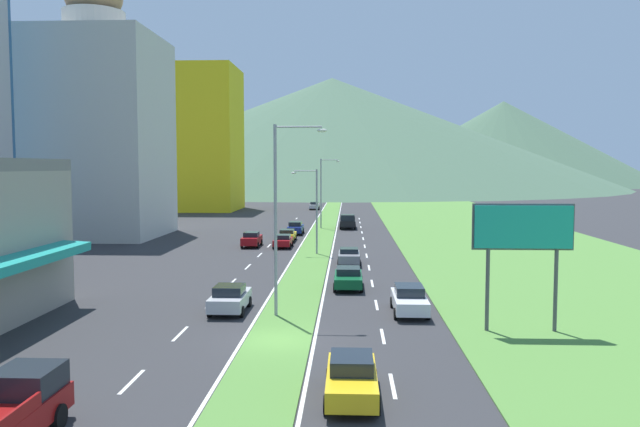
% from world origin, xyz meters
% --- Properties ---
extents(ground_plane, '(600.00, 600.00, 0.00)m').
position_xyz_m(ground_plane, '(0.00, 0.00, 0.00)').
color(ground_plane, '#2D2D30').
extents(grass_median, '(3.20, 240.00, 0.06)m').
position_xyz_m(grass_median, '(0.00, 60.00, 0.03)').
color(grass_median, '#518438').
rests_on(grass_median, ground_plane).
extents(grass_verge_right, '(24.00, 240.00, 0.06)m').
position_xyz_m(grass_verge_right, '(20.60, 60.00, 0.03)').
color(grass_verge_right, '#518438').
rests_on(grass_verge_right, ground_plane).
extents(lane_dash_left_2, '(0.16, 2.80, 0.01)m').
position_xyz_m(lane_dash_left_2, '(-5.10, -5.93, 0.01)').
color(lane_dash_left_2, silver).
rests_on(lane_dash_left_2, ground_plane).
extents(lane_dash_left_3, '(0.16, 2.80, 0.01)m').
position_xyz_m(lane_dash_left_3, '(-5.10, 1.11, 0.01)').
color(lane_dash_left_3, silver).
rests_on(lane_dash_left_3, ground_plane).
extents(lane_dash_left_4, '(0.16, 2.80, 0.01)m').
position_xyz_m(lane_dash_left_4, '(-5.10, 8.15, 0.01)').
color(lane_dash_left_4, silver).
rests_on(lane_dash_left_4, ground_plane).
extents(lane_dash_left_5, '(0.16, 2.80, 0.01)m').
position_xyz_m(lane_dash_left_5, '(-5.10, 15.18, 0.01)').
color(lane_dash_left_5, silver).
rests_on(lane_dash_left_5, ground_plane).
extents(lane_dash_left_6, '(0.16, 2.80, 0.01)m').
position_xyz_m(lane_dash_left_6, '(-5.10, 22.22, 0.01)').
color(lane_dash_left_6, silver).
rests_on(lane_dash_left_6, ground_plane).
extents(lane_dash_left_7, '(0.16, 2.80, 0.01)m').
position_xyz_m(lane_dash_left_7, '(-5.10, 29.25, 0.01)').
color(lane_dash_left_7, silver).
rests_on(lane_dash_left_7, ground_plane).
extents(lane_dash_left_8, '(0.16, 2.80, 0.01)m').
position_xyz_m(lane_dash_left_8, '(-5.10, 36.29, 0.01)').
color(lane_dash_left_8, silver).
rests_on(lane_dash_left_8, ground_plane).
extents(lane_dash_left_9, '(0.16, 2.80, 0.01)m').
position_xyz_m(lane_dash_left_9, '(-5.10, 43.33, 0.01)').
color(lane_dash_left_9, silver).
rests_on(lane_dash_left_9, ground_plane).
extents(lane_dash_left_10, '(0.16, 2.80, 0.01)m').
position_xyz_m(lane_dash_left_10, '(-5.10, 50.36, 0.01)').
color(lane_dash_left_10, silver).
rests_on(lane_dash_left_10, ground_plane).
extents(lane_dash_left_11, '(0.16, 2.80, 0.01)m').
position_xyz_m(lane_dash_left_11, '(-5.10, 57.40, 0.01)').
color(lane_dash_left_11, silver).
rests_on(lane_dash_left_11, ground_plane).
extents(lane_dash_left_12, '(0.16, 2.80, 0.01)m').
position_xyz_m(lane_dash_left_12, '(-5.10, 64.44, 0.01)').
color(lane_dash_left_12, silver).
rests_on(lane_dash_left_12, ground_plane).
extents(lane_dash_left_13, '(0.16, 2.80, 0.01)m').
position_xyz_m(lane_dash_left_13, '(-5.10, 71.47, 0.01)').
color(lane_dash_left_13, silver).
rests_on(lane_dash_left_13, ground_plane).
extents(lane_dash_right_2, '(0.16, 2.80, 0.01)m').
position_xyz_m(lane_dash_right_2, '(5.10, -5.93, 0.01)').
color(lane_dash_right_2, silver).
rests_on(lane_dash_right_2, ground_plane).
extents(lane_dash_right_3, '(0.16, 2.80, 0.01)m').
position_xyz_m(lane_dash_right_3, '(5.10, 1.11, 0.01)').
color(lane_dash_right_3, silver).
rests_on(lane_dash_right_3, ground_plane).
extents(lane_dash_right_4, '(0.16, 2.80, 0.01)m').
position_xyz_m(lane_dash_right_4, '(5.10, 8.15, 0.01)').
color(lane_dash_right_4, silver).
rests_on(lane_dash_right_4, ground_plane).
extents(lane_dash_right_5, '(0.16, 2.80, 0.01)m').
position_xyz_m(lane_dash_right_5, '(5.10, 15.18, 0.01)').
color(lane_dash_right_5, silver).
rests_on(lane_dash_right_5, ground_plane).
extents(lane_dash_right_6, '(0.16, 2.80, 0.01)m').
position_xyz_m(lane_dash_right_6, '(5.10, 22.22, 0.01)').
color(lane_dash_right_6, silver).
rests_on(lane_dash_right_6, ground_plane).
extents(lane_dash_right_7, '(0.16, 2.80, 0.01)m').
position_xyz_m(lane_dash_right_7, '(5.10, 29.25, 0.01)').
color(lane_dash_right_7, silver).
rests_on(lane_dash_right_7, ground_plane).
extents(lane_dash_right_8, '(0.16, 2.80, 0.01)m').
position_xyz_m(lane_dash_right_8, '(5.10, 36.29, 0.01)').
color(lane_dash_right_8, silver).
rests_on(lane_dash_right_8, ground_plane).
extents(lane_dash_right_9, '(0.16, 2.80, 0.01)m').
position_xyz_m(lane_dash_right_9, '(5.10, 43.33, 0.01)').
color(lane_dash_right_9, silver).
rests_on(lane_dash_right_9, ground_plane).
extents(lane_dash_right_10, '(0.16, 2.80, 0.01)m').
position_xyz_m(lane_dash_right_10, '(5.10, 50.36, 0.01)').
color(lane_dash_right_10, silver).
rests_on(lane_dash_right_10, ground_plane).
extents(lane_dash_right_11, '(0.16, 2.80, 0.01)m').
position_xyz_m(lane_dash_right_11, '(5.10, 57.40, 0.01)').
color(lane_dash_right_11, silver).
rests_on(lane_dash_right_11, ground_plane).
extents(lane_dash_right_12, '(0.16, 2.80, 0.01)m').
position_xyz_m(lane_dash_right_12, '(5.10, 64.44, 0.01)').
color(lane_dash_right_12, silver).
rests_on(lane_dash_right_12, ground_plane).
extents(lane_dash_right_13, '(0.16, 2.80, 0.01)m').
position_xyz_m(lane_dash_right_13, '(5.10, 71.47, 0.01)').
color(lane_dash_right_13, silver).
rests_on(lane_dash_right_13, ground_plane).
extents(edge_line_median_left, '(0.16, 240.00, 0.01)m').
position_xyz_m(edge_line_median_left, '(-1.75, 60.00, 0.01)').
color(edge_line_median_left, silver).
rests_on(edge_line_median_left, ground_plane).
extents(edge_line_median_right, '(0.16, 240.00, 0.01)m').
position_xyz_m(edge_line_median_right, '(1.75, 60.00, 0.01)').
color(edge_line_median_right, silver).
rests_on(edge_line_median_right, ground_plane).
extents(domed_building, '(15.05, 15.05, 32.27)m').
position_xyz_m(domed_building, '(-26.88, 44.63, 13.26)').
color(domed_building, beige).
rests_on(domed_building, ground_plane).
extents(midrise_colored, '(15.81, 15.81, 27.51)m').
position_xyz_m(midrise_colored, '(-26.05, 90.71, 13.75)').
color(midrise_colored, yellow).
rests_on(midrise_colored, ground_plane).
extents(hill_far_left, '(178.13, 178.13, 35.05)m').
position_xyz_m(hill_far_left, '(-98.03, 247.06, 17.52)').
color(hill_far_left, '#3D5647').
rests_on(hill_far_left, ground_plane).
extents(hill_far_center, '(226.46, 226.46, 44.84)m').
position_xyz_m(hill_far_center, '(-3.57, 229.70, 22.42)').
color(hill_far_center, '#47664C').
rests_on(hill_far_center, ground_plane).
extents(hill_far_right, '(139.37, 139.37, 39.25)m').
position_xyz_m(hill_far_right, '(76.32, 270.78, 19.62)').
color(hill_far_right, '#47664C').
rests_on(hill_far_right, ground_plane).
extents(street_lamp_near, '(2.97, 0.28, 10.76)m').
position_xyz_m(street_lamp_near, '(-0.41, 5.03, 6.11)').
color(street_lamp_near, '#99999E').
rests_on(street_lamp_near, ground_plane).
extents(street_lamp_mid, '(2.57, 0.43, 8.18)m').
position_xyz_m(street_lamp_mid, '(0.03, 30.13, 4.73)').
color(street_lamp_mid, '#99999E').
rests_on(street_lamp_mid, ground_plane).
extents(street_lamp_far, '(2.67, 0.28, 9.50)m').
position_xyz_m(street_lamp_far, '(-0.12, 55.17, 5.42)').
color(street_lamp_far, '#99999E').
rests_on(street_lamp_far, ground_plane).
extents(billboard_roadside, '(5.09, 0.28, 6.58)m').
position_xyz_m(billboard_roadside, '(12.18, 2.23, 5.02)').
color(billboard_roadside, '#4C4C51').
rests_on(billboard_roadside, ground_plane).
extents(car_0, '(1.86, 4.28, 1.57)m').
position_xyz_m(car_0, '(-6.83, 35.41, 0.80)').
color(car_0, maroon).
rests_on(car_0, ground_plane).
extents(car_1, '(1.88, 4.71, 1.51)m').
position_xyz_m(car_1, '(-3.37, 93.06, 0.77)').
color(car_1, '#B2B2B7').
rests_on(car_1, ground_plane).
extents(car_2, '(1.95, 4.17, 1.42)m').
position_xyz_m(car_2, '(3.43, 23.83, 0.74)').
color(car_2, slate).
rests_on(car_2, ground_plane).
extents(car_3, '(1.93, 4.55, 1.58)m').
position_xyz_m(car_3, '(-3.26, 47.84, 0.80)').
color(car_3, navy).
rests_on(car_3, ground_plane).
extents(car_4, '(1.94, 4.53, 1.56)m').
position_xyz_m(car_4, '(3.51, -7.32, 0.79)').
color(car_4, yellow).
rests_on(car_4, ground_plane).
extents(car_5, '(1.90, 4.52, 1.38)m').
position_xyz_m(car_5, '(-3.55, 40.20, 0.72)').
color(car_5, yellow).
rests_on(car_5, ground_plane).
extents(car_6, '(1.98, 4.75, 1.59)m').
position_xyz_m(car_6, '(6.89, 6.12, 0.80)').
color(car_6, silver).
rests_on(car_6, ground_plane).
extents(car_7, '(2.04, 4.23, 1.59)m').
position_xyz_m(car_7, '(-3.50, 5.95, 0.80)').
color(car_7, '#B2B2B7').
rests_on(car_7, ground_plane).
extents(car_8, '(2.02, 4.42, 1.44)m').
position_xyz_m(car_8, '(3.37, 13.33, 0.74)').
color(car_8, '#0C5128').
rests_on(car_8, ground_plane).
extents(car_9, '(1.89, 4.06, 1.38)m').
position_xyz_m(car_9, '(-3.45, 34.82, 0.71)').
color(car_9, maroon).
rests_on(car_9, ground_plane).
extents(pickup_truck_0, '(2.18, 5.40, 2.00)m').
position_xyz_m(pickup_truck_0, '(-6.89, -11.64, 0.98)').
color(pickup_truck_0, maroon).
rests_on(pickup_truck_0, ground_plane).
extents(pickup_truck_1, '(2.18, 5.40, 2.00)m').
position_xyz_m(pickup_truck_1, '(3.26, 55.18, 0.98)').
color(pickup_truck_1, black).
rests_on(pickup_truck_1, ground_plane).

